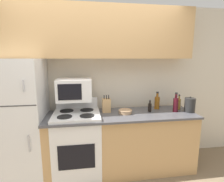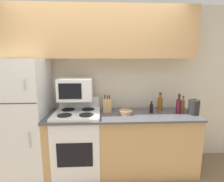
{
  "view_description": "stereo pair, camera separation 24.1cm",
  "coord_description": "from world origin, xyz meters",
  "px_view_note": "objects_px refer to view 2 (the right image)",
  "views": [
    {
      "loc": [
        -0.16,
        -2.13,
        1.72
      ],
      "look_at": [
        0.21,
        0.28,
        1.26
      ],
      "focal_mm": 28.0,
      "sensor_mm": 36.0,
      "label": 1
    },
    {
      "loc": [
        0.08,
        -2.16,
        1.72
      ],
      "look_at": [
        0.21,
        0.28,
        1.26
      ],
      "focal_mm": 28.0,
      "sensor_mm": 36.0,
      "label": 2
    }
  ],
  "objects_px": {
    "kettle": "(194,107)",
    "bottle_vinegar": "(183,105)",
    "bowl": "(126,112)",
    "bottle_whiskey": "(160,103)",
    "stove": "(78,142)",
    "knife_block": "(107,105)",
    "bottle_soy_sauce": "(151,108)",
    "refrigerator": "(23,118)",
    "bottle_wine_red": "(179,106)",
    "microwave": "(76,89)"
  },
  "relations": [
    {
      "from": "refrigerator",
      "to": "bottle_wine_red",
      "type": "distance_m",
      "value": 2.3
    },
    {
      "from": "bottle_vinegar",
      "to": "refrigerator",
      "type": "bearing_deg",
      "value": -178.95
    },
    {
      "from": "bowl",
      "to": "kettle",
      "type": "distance_m",
      "value": 1.0
    },
    {
      "from": "knife_block",
      "to": "bottle_whiskey",
      "type": "distance_m",
      "value": 0.83
    },
    {
      "from": "microwave",
      "to": "bottle_vinegar",
      "type": "height_order",
      "value": "microwave"
    },
    {
      "from": "refrigerator",
      "to": "microwave",
      "type": "relative_size",
      "value": 3.5
    },
    {
      "from": "refrigerator",
      "to": "bottle_soy_sauce",
      "type": "xyz_separation_m",
      "value": [
        1.9,
        -0.01,
        0.13
      ]
    },
    {
      "from": "stove",
      "to": "bottle_soy_sauce",
      "type": "bearing_deg",
      "value": 1.96
    },
    {
      "from": "stove",
      "to": "bowl",
      "type": "height_order",
      "value": "stove"
    },
    {
      "from": "bowl",
      "to": "bottle_whiskey",
      "type": "height_order",
      "value": "bottle_whiskey"
    },
    {
      "from": "stove",
      "to": "bowl",
      "type": "distance_m",
      "value": 0.85
    },
    {
      "from": "bottle_wine_red",
      "to": "kettle",
      "type": "relative_size",
      "value": 1.26
    },
    {
      "from": "microwave",
      "to": "kettle",
      "type": "bearing_deg",
      "value": -5.92
    },
    {
      "from": "stove",
      "to": "bottle_soy_sauce",
      "type": "distance_m",
      "value": 1.21
    },
    {
      "from": "bottle_soy_sauce",
      "to": "kettle",
      "type": "relative_size",
      "value": 0.75
    },
    {
      "from": "stove",
      "to": "bowl",
      "type": "xyz_separation_m",
      "value": [
        0.71,
        0.0,
        0.45
      ]
    },
    {
      "from": "kettle",
      "to": "bottle_vinegar",
      "type": "bearing_deg",
      "value": 121.72
    },
    {
      "from": "stove",
      "to": "bottle_vinegar",
      "type": "xyz_separation_m",
      "value": [
        1.61,
        0.09,
        0.52
      ]
    },
    {
      "from": "bottle_soy_sauce",
      "to": "kettle",
      "type": "distance_m",
      "value": 0.61
    },
    {
      "from": "bowl",
      "to": "bottle_wine_red",
      "type": "bearing_deg",
      "value": -1.92
    },
    {
      "from": "knife_block",
      "to": "bottle_whiskey",
      "type": "xyz_separation_m",
      "value": [
        0.83,
        0.05,
        0.01
      ]
    },
    {
      "from": "bottle_soy_sauce",
      "to": "refrigerator",
      "type": "bearing_deg",
      "value": 179.72
    },
    {
      "from": "bottle_vinegar",
      "to": "bottle_whiskey",
      "type": "height_order",
      "value": "bottle_whiskey"
    },
    {
      "from": "refrigerator",
      "to": "bottle_whiskey",
      "type": "relative_size",
      "value": 6.14
    },
    {
      "from": "bottle_wine_red",
      "to": "bottle_whiskey",
      "type": "relative_size",
      "value": 1.07
    },
    {
      "from": "stove",
      "to": "bottle_vinegar",
      "type": "bearing_deg",
      "value": 3.23
    },
    {
      "from": "bottle_whiskey",
      "to": "stove",
      "type": "bearing_deg",
      "value": -172.52
    },
    {
      "from": "bottle_whiskey",
      "to": "knife_block",
      "type": "bearing_deg",
      "value": -176.46
    },
    {
      "from": "bottle_vinegar",
      "to": "bottle_whiskey",
      "type": "bearing_deg",
      "value": 167.13
    },
    {
      "from": "stove",
      "to": "bottle_wine_red",
      "type": "height_order",
      "value": "bottle_wine_red"
    },
    {
      "from": "bowl",
      "to": "kettle",
      "type": "height_order",
      "value": "kettle"
    },
    {
      "from": "bowl",
      "to": "bottle_whiskey",
      "type": "xyz_separation_m",
      "value": [
        0.56,
        0.16,
        0.08
      ]
    },
    {
      "from": "microwave",
      "to": "bottle_whiskey",
      "type": "distance_m",
      "value": 1.32
    },
    {
      "from": "microwave",
      "to": "bottle_soy_sauce",
      "type": "height_order",
      "value": "microwave"
    },
    {
      "from": "bottle_whiskey",
      "to": "kettle",
      "type": "xyz_separation_m",
      "value": [
        0.43,
        -0.23,
        -0.0
      ]
    },
    {
      "from": "knife_block",
      "to": "bottle_soy_sauce",
      "type": "distance_m",
      "value": 0.67
    },
    {
      "from": "microwave",
      "to": "bottle_wine_red",
      "type": "xyz_separation_m",
      "value": [
        1.52,
        -0.14,
        -0.24
      ]
    },
    {
      "from": "bottle_soy_sauce",
      "to": "bottle_vinegar",
      "type": "bearing_deg",
      "value": 6.0
    },
    {
      "from": "bottle_vinegar",
      "to": "bottle_wine_red",
      "type": "height_order",
      "value": "bottle_wine_red"
    },
    {
      "from": "bottle_wine_red",
      "to": "kettle",
      "type": "height_order",
      "value": "bottle_wine_red"
    },
    {
      "from": "knife_block",
      "to": "bottle_wine_red",
      "type": "xyz_separation_m",
      "value": [
        1.05,
        -0.14,
        0.01
      ]
    },
    {
      "from": "kettle",
      "to": "knife_block",
      "type": "bearing_deg",
      "value": 171.98
    },
    {
      "from": "refrigerator",
      "to": "kettle",
      "type": "bearing_deg",
      "value": -2.49
    },
    {
      "from": "kettle",
      "to": "refrigerator",
      "type": "bearing_deg",
      "value": 177.51
    },
    {
      "from": "stove",
      "to": "bottle_soy_sauce",
      "type": "height_order",
      "value": "stove"
    },
    {
      "from": "bowl",
      "to": "kettle",
      "type": "xyz_separation_m",
      "value": [
        0.99,
        -0.07,
        0.08
      ]
    },
    {
      "from": "refrigerator",
      "to": "bowl",
      "type": "distance_m",
      "value": 1.51
    },
    {
      "from": "refrigerator",
      "to": "knife_block",
      "type": "relative_size",
      "value": 6.46
    },
    {
      "from": "bowl",
      "to": "bottle_soy_sauce",
      "type": "distance_m",
      "value": 0.4
    },
    {
      "from": "stove",
      "to": "kettle",
      "type": "bearing_deg",
      "value": -2.07
    }
  ]
}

